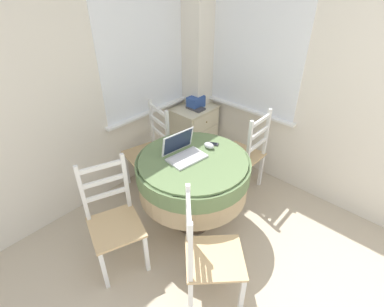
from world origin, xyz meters
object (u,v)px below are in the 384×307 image
(storage_box, at_px, (196,102))
(dining_chair_near_right_window, at_px, (245,155))
(laptop, at_px, (184,152))
(round_dining_table, at_px, (193,174))
(cell_phone, at_px, (213,144))
(dining_chair_camera_near, at_px, (208,256))
(book_on_cabinet, at_px, (196,108))
(dining_chair_left_flank, at_px, (114,221))
(computer_mouse, at_px, (209,146))
(corner_cabinet, at_px, (194,132))
(dining_chair_near_back_window, at_px, (150,151))

(storage_box, bearing_deg, dining_chair_near_right_window, -100.37)
(laptop, bearing_deg, round_dining_table, -71.11)
(cell_phone, distance_m, dining_chair_camera_near, 1.07)
(dining_chair_near_right_window, relative_size, book_on_cabinet, 4.56)
(dining_chair_left_flank, relative_size, storage_box, 4.78)
(cell_phone, distance_m, storage_box, 1.01)
(round_dining_table, xyz_separation_m, laptop, (-0.03, 0.09, 0.21))
(dining_chair_near_right_window, relative_size, dining_chair_left_flank, 1.00)
(book_on_cabinet, bearing_deg, round_dining_table, -139.33)
(computer_mouse, relative_size, dining_chair_left_flank, 0.11)
(round_dining_table, bearing_deg, cell_phone, 5.18)
(dining_chair_near_right_window, xyz_separation_m, dining_chair_camera_near, (-1.29, -0.55, 0.00))
(computer_mouse, bearing_deg, cell_phone, 10.89)
(corner_cabinet, relative_size, storage_box, 3.43)
(cell_phone, relative_size, dining_chair_camera_near, 0.12)
(dining_chair_near_right_window, distance_m, corner_cabinet, 0.88)
(cell_phone, xyz_separation_m, dining_chair_left_flank, (-1.06, 0.16, -0.32))
(laptop, relative_size, book_on_cabinet, 1.68)
(dining_chair_left_flank, height_order, book_on_cabinet, dining_chair_left_flank)
(computer_mouse, xyz_separation_m, corner_cabinet, (0.69, 0.80, -0.45))
(dining_chair_near_back_window, relative_size, dining_chair_near_right_window, 1.00)
(computer_mouse, xyz_separation_m, book_on_cabinet, (0.67, 0.76, -0.09))
(computer_mouse, distance_m, cell_phone, 0.08)
(dining_chair_near_back_window, bearing_deg, dining_chair_camera_near, -114.97)
(dining_chair_near_back_window, bearing_deg, cell_phone, -77.12)
(dining_chair_near_right_window, bearing_deg, dining_chair_left_flank, 171.40)
(dining_chair_near_right_window, xyz_separation_m, corner_cabinet, (0.14, 0.86, -0.10))
(dining_chair_near_back_window, height_order, dining_chair_left_flank, same)
(computer_mouse, bearing_deg, book_on_cabinet, 48.76)
(dining_chair_left_flank, bearing_deg, storage_box, 20.11)
(round_dining_table, bearing_deg, laptop, 108.89)
(storage_box, relative_size, book_on_cabinet, 0.95)
(dining_chair_left_flank, distance_m, storage_box, 1.84)
(round_dining_table, height_order, book_on_cabinet, round_dining_table)
(laptop, distance_m, dining_chair_camera_near, 0.91)
(laptop, height_order, dining_chair_camera_near, laptop)
(round_dining_table, relative_size, dining_chair_near_right_window, 1.05)
(dining_chair_near_right_window, distance_m, dining_chair_camera_near, 1.40)
(dining_chair_left_flank, xyz_separation_m, book_on_cabinet, (1.65, 0.58, 0.26))
(laptop, bearing_deg, corner_cabinet, 37.45)
(laptop, relative_size, dining_chair_near_back_window, 0.37)
(computer_mouse, relative_size, dining_chair_near_right_window, 0.11)
(dining_chair_camera_near, distance_m, dining_chair_left_flank, 0.83)
(computer_mouse, relative_size, cell_phone, 0.90)
(round_dining_table, bearing_deg, book_on_cabinet, 40.67)
(book_on_cabinet, bearing_deg, computer_mouse, -131.24)
(cell_phone, distance_m, dining_chair_near_right_window, 0.58)
(book_on_cabinet, bearing_deg, dining_chair_camera_near, -135.55)
(dining_chair_near_back_window, distance_m, dining_chair_camera_near, 1.51)
(corner_cabinet, bearing_deg, dining_chair_near_back_window, -176.64)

